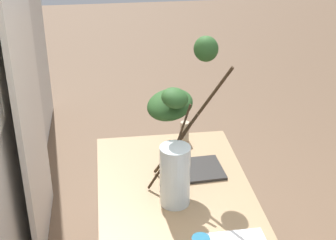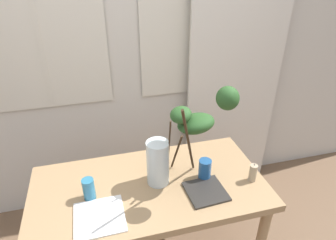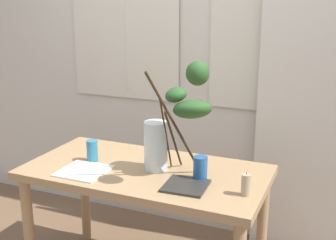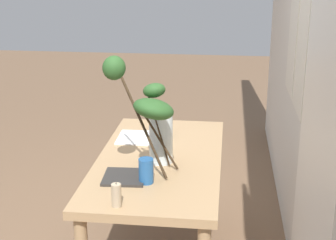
{
  "view_description": "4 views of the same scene",
  "coord_description": "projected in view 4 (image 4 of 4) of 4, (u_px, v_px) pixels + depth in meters",
  "views": [
    {
      "loc": [
        -1.72,
        0.29,
        2.07
      ],
      "look_at": [
        0.12,
        0.04,
        1.13
      ],
      "focal_mm": 52.9,
      "sensor_mm": 36.0,
      "label": 1
    },
    {
      "loc": [
        -0.23,
        -1.31,
        1.96
      ],
      "look_at": [
        0.12,
        0.04,
        1.16
      ],
      "focal_mm": 31.39,
      "sensor_mm": 36.0,
      "label": 2
    },
    {
      "loc": [
        1.03,
        -2.09,
        1.7
      ],
      "look_at": [
        0.11,
        0.07,
        1.04
      ],
      "focal_mm": 46.56,
      "sensor_mm": 36.0,
      "label": 3
    },
    {
      "loc": [
        2.71,
        0.37,
        1.89
      ],
      "look_at": [
        0.1,
        0.06,
        1.02
      ],
      "focal_mm": 54.84,
      "sensor_mm": 36.0,
      "label": 4
    }
  ],
  "objects": [
    {
      "name": "back_wall_with_windows",
      "position": [
        326.0,
        37.0,
        2.63
      ],
      "size": [
        5.55,
        0.14,
        2.92
      ],
      "color": "beige",
      "rests_on": "ground"
    },
    {
      "name": "curtain_sheer_side",
      "position": [
        319.0,
        159.0,
        1.92
      ],
      "size": [
        0.8,
        0.03,
        2.29
      ],
      "primitive_type": "cube",
      "color": "silver",
      "rests_on": "ground"
    },
    {
      "name": "dining_table",
      "position": [
        160.0,
        173.0,
        2.98
      ],
      "size": [
        1.38,
        0.71,
        0.76
      ],
      "color": "tan",
      "rests_on": "ground"
    },
    {
      "name": "vase_with_branches",
      "position": [
        153.0,
        120.0,
        2.7
      ],
      "size": [
        0.45,
        0.38,
        0.67
      ],
      "color": "silver",
      "rests_on": "dining_table"
    },
    {
      "name": "drinking_glass_blue_left",
      "position": [
        164.0,
        127.0,
        3.26
      ],
      "size": [
        0.07,
        0.07,
        0.13
      ],
      "primitive_type": "cylinder",
      "color": "teal",
      "rests_on": "dining_table"
    },
    {
      "name": "drinking_glass_blue_right",
      "position": [
        146.0,
        171.0,
        2.61
      ],
      "size": [
        0.08,
        0.08,
        0.13
      ],
      "primitive_type": "cylinder",
      "color": "#235693",
      "rests_on": "dining_table"
    },
    {
      "name": "plate_square_left",
      "position": [
        138.0,
        138.0,
        3.26
      ],
      "size": [
        0.26,
        0.26,
        0.01
      ],
      "primitive_type": "cube",
      "rotation": [
        0.0,
        0.0,
        0.01
      ],
      "color": "white",
      "rests_on": "dining_table"
    },
    {
      "name": "plate_square_right",
      "position": [
        124.0,
        177.0,
        2.68
      ],
      "size": [
        0.23,
        0.23,
        0.01
      ],
      "primitive_type": "cube",
      "rotation": [
        0.0,
        0.0,
        0.06
      ],
      "color": "#2D2B28",
      "rests_on": "dining_table"
    },
    {
      "name": "pillar_candle",
      "position": [
        116.0,
        195.0,
        2.37
      ],
      "size": [
        0.05,
        0.05,
        0.12
      ],
      "color": "tan",
      "rests_on": "dining_table"
    }
  ]
}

